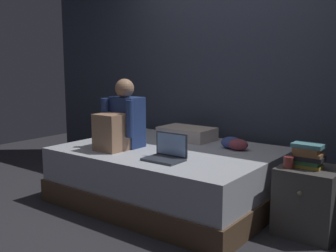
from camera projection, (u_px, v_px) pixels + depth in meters
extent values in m
plane|color=#2D2D33|center=(168.00, 214.00, 3.48)|extent=(8.00, 8.00, 0.00)
cube|color=#383D4C|center=(235.00, 60.00, 4.21)|extent=(5.60, 0.10, 2.70)
cube|color=brown|center=(170.00, 190.00, 3.82)|extent=(2.00, 1.50, 0.21)
cube|color=#B2B7C1|center=(170.00, 164.00, 3.78)|extent=(1.96, 1.46, 0.31)
cube|color=#474442|center=(308.00, 200.00, 3.07)|extent=(0.44, 0.44, 0.53)
sphere|color=gray|center=(300.00, 193.00, 2.88)|extent=(0.04, 0.04, 0.04)
cube|color=navy|center=(127.00, 122.00, 3.79)|extent=(0.30, 0.20, 0.48)
sphere|color=#A87C5E|center=(125.00, 88.00, 3.71)|extent=(0.18, 0.18, 0.18)
cube|color=#A87C5E|center=(111.00, 132.00, 3.62)|extent=(0.26, 0.24, 0.34)
cylinder|color=navy|center=(105.00, 116.00, 3.76)|extent=(0.07, 0.07, 0.34)
cylinder|color=navy|center=(130.00, 119.00, 3.57)|extent=(0.07, 0.07, 0.34)
cube|color=#333842|center=(163.00, 160.00, 3.26)|extent=(0.32, 0.22, 0.02)
cube|color=#333842|center=(172.00, 144.00, 3.33)|extent=(0.32, 0.01, 0.20)
cube|color=#8CB2EA|center=(171.00, 144.00, 3.32)|extent=(0.29, 0.00, 0.18)
cube|color=beige|center=(187.00, 133.00, 4.16)|extent=(0.56, 0.36, 0.13)
cube|color=gold|center=(309.00, 166.00, 3.01)|extent=(0.19, 0.13, 0.02)
cube|color=#387042|center=(308.00, 162.00, 3.02)|extent=(0.19, 0.16, 0.03)
cube|color=black|center=(309.00, 158.00, 3.00)|extent=(0.21, 0.14, 0.03)
cube|color=brown|center=(309.00, 154.00, 3.00)|extent=(0.20, 0.15, 0.03)
cube|color=brown|center=(307.00, 150.00, 3.00)|extent=(0.19, 0.14, 0.04)
cube|color=teal|center=(308.00, 146.00, 3.00)|extent=(0.23, 0.14, 0.03)
cylinder|color=#933833|center=(289.00, 162.00, 3.00)|extent=(0.08, 0.08, 0.09)
ellipsoid|color=#8E3D47|center=(238.00, 145.00, 3.66)|extent=(0.19, 0.16, 0.10)
ellipsoid|color=#3D4C8E|center=(231.00, 143.00, 3.73)|extent=(0.20, 0.17, 0.11)
ellipsoid|color=#8E3D47|center=(234.00, 144.00, 3.72)|extent=(0.15, 0.13, 0.08)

